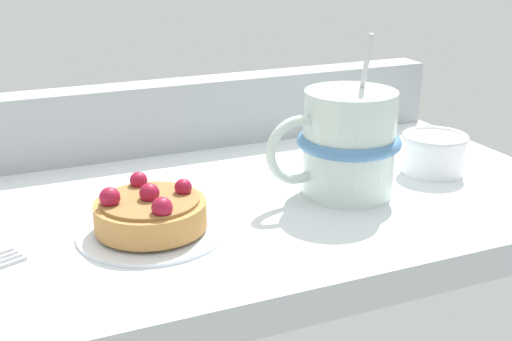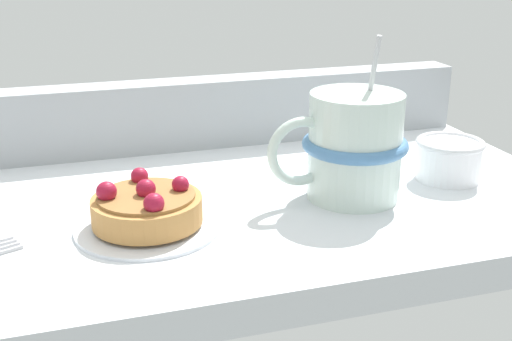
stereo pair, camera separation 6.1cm
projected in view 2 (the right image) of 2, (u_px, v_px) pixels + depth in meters
The scene contains 6 objects.
ground_plane at pixel (202, 214), 65.76cm from camera, with size 74.76×38.40×3.11cm, color silver.
window_rail_back at pixel (168, 115), 79.18cm from camera, with size 73.27×4.26×8.04cm, color #9EA3A8.
dessert_plate at pixel (148, 226), 58.75cm from camera, with size 12.80×12.80×0.64cm.
raspberry_tart at pixel (147, 207), 58.14cm from camera, with size 9.60×9.60×4.04cm.
coffee_mug at pixel (353, 146), 64.09cm from camera, with size 13.92×10.16×15.65cm.
sugar_bowl at pixel (449, 158), 69.79cm from camera, with size 7.03×7.03×4.27cm.
Camera 2 is at (-13.04, -59.21, 24.80)cm, focal length 47.15 mm.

